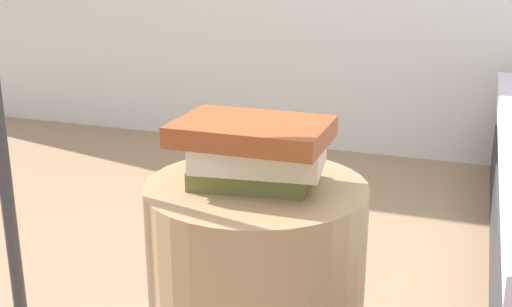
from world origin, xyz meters
TOP-DOWN VIEW (x-y plane):
  - side_table at (0.00, 0.00)m, footprint 0.45×0.45m
  - book_olive at (-0.01, 0.01)m, footprint 0.25×0.19m
  - book_cream at (0.01, -0.01)m, footprint 0.26×0.18m
  - book_rust at (-0.01, 0.00)m, footprint 0.29×0.21m

SIDE VIEW (x-z plane):
  - side_table at x=0.00m, z-range 0.00..0.52m
  - book_olive at x=-0.01m, z-range 0.52..0.56m
  - book_cream at x=0.01m, z-range 0.56..0.61m
  - book_rust at x=-0.01m, z-range 0.61..0.65m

